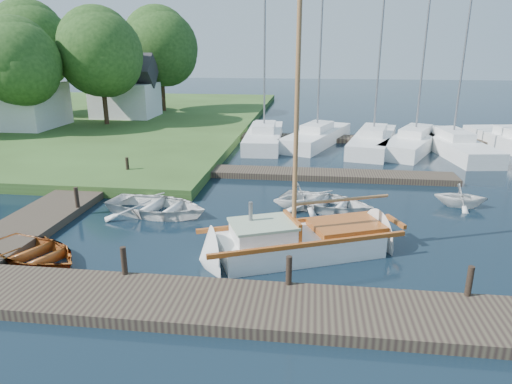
# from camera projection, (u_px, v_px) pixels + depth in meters

# --- Properties ---
(ground) EXTENTS (160.00, 160.00, 0.00)m
(ground) POSITION_uv_depth(u_px,v_px,m) (256.00, 223.00, 17.00)
(ground) COLOR black
(ground) RESTS_ON ground
(near_dock) EXTENTS (18.00, 2.20, 0.30)m
(near_dock) POSITION_uv_depth(u_px,v_px,m) (226.00, 305.00, 11.29)
(near_dock) COLOR #312520
(near_dock) RESTS_ON ground
(left_dock) EXTENTS (2.20, 18.00, 0.30)m
(left_dock) POSITION_uv_depth(u_px,v_px,m) (79.00, 194.00, 19.80)
(left_dock) COLOR #312520
(left_dock) RESTS_ON ground
(far_dock) EXTENTS (14.00, 1.60, 0.30)m
(far_dock) POSITION_uv_depth(u_px,v_px,m) (312.00, 174.00, 22.86)
(far_dock) COLOR #312520
(far_dock) RESTS_ON ground
(pontoon) EXTENTS (30.00, 1.60, 0.30)m
(pontoon) POSITION_uv_depth(u_px,v_px,m) (432.00, 141.00, 30.88)
(pontoon) COLOR #312520
(pontoon) RESTS_ON ground
(mooring_post_1) EXTENTS (0.16, 0.16, 0.80)m
(mooring_post_1) POSITION_uv_depth(u_px,v_px,m) (124.00, 261.00, 12.42)
(mooring_post_1) COLOR black
(mooring_post_1) RESTS_ON near_dock
(mooring_post_2) EXTENTS (0.16, 0.16, 0.80)m
(mooring_post_2) POSITION_uv_depth(u_px,v_px,m) (289.00, 270.00, 11.89)
(mooring_post_2) COLOR black
(mooring_post_2) RESTS_ON near_dock
(mooring_post_3) EXTENTS (0.16, 0.16, 0.80)m
(mooring_post_3) POSITION_uv_depth(u_px,v_px,m) (470.00, 281.00, 11.35)
(mooring_post_3) COLOR black
(mooring_post_3) RESTS_ON near_dock
(mooring_post_4) EXTENTS (0.16, 0.16, 0.80)m
(mooring_post_4) POSITION_uv_depth(u_px,v_px,m) (77.00, 197.00, 17.63)
(mooring_post_4) COLOR black
(mooring_post_4) RESTS_ON left_dock
(mooring_post_5) EXTENTS (0.16, 0.16, 0.80)m
(mooring_post_5) POSITION_uv_depth(u_px,v_px,m) (127.00, 165.00, 22.35)
(mooring_post_5) COLOR black
(mooring_post_5) RESTS_ON left_dock
(sailboat) EXTENTS (7.35, 4.60, 9.83)m
(sailboat) POSITION_uv_depth(u_px,v_px,m) (304.00, 243.00, 14.38)
(sailboat) COLOR white
(sailboat) RESTS_ON ground
(dinghy) EXTENTS (4.29, 3.78, 0.74)m
(dinghy) POSITION_uv_depth(u_px,v_px,m) (33.00, 249.00, 13.89)
(dinghy) COLOR #974B1A
(dinghy) RESTS_ON ground
(tender_a) EXTENTS (4.66, 3.76, 0.85)m
(tender_a) POSITION_uv_depth(u_px,v_px,m) (157.00, 204.00, 17.75)
(tender_a) COLOR white
(tender_a) RESTS_ON ground
(tender_b) EXTENTS (2.97, 2.83, 1.22)m
(tender_b) POSITION_uv_depth(u_px,v_px,m) (301.00, 195.00, 18.24)
(tender_b) COLOR white
(tender_b) RESTS_ON ground
(tender_c) EXTENTS (4.50, 3.89, 0.78)m
(tender_c) POSITION_uv_depth(u_px,v_px,m) (327.00, 200.00, 18.29)
(tender_c) COLOR white
(tender_c) RESTS_ON ground
(tender_d) EXTENTS (2.26, 2.03, 1.07)m
(tender_d) POSITION_uv_depth(u_px,v_px,m) (461.00, 194.00, 18.55)
(tender_d) COLOR white
(tender_d) RESTS_ON ground
(marina_boat_0) EXTENTS (2.52, 8.35, 10.60)m
(marina_boat_0) POSITION_uv_depth(u_px,v_px,m) (264.00, 136.00, 30.47)
(marina_boat_0) COLOR white
(marina_boat_0) RESTS_ON ground
(marina_boat_1) EXTENTS (4.86, 8.36, 11.40)m
(marina_boat_1) POSITION_uv_depth(u_px,v_px,m) (317.00, 136.00, 30.53)
(marina_boat_1) COLOR white
(marina_boat_1) RESTS_ON ground
(marina_boat_2) EXTENTS (4.09, 8.83, 11.87)m
(marina_boat_2) POSITION_uv_depth(u_px,v_px,m) (373.00, 139.00, 29.25)
(marina_boat_2) COLOR white
(marina_boat_2) RESTS_ON ground
(marina_boat_3) EXTENTS (5.79, 9.11, 12.25)m
(marina_boat_3) POSITION_uv_depth(u_px,v_px,m) (415.00, 140.00, 29.11)
(marina_boat_3) COLOR white
(marina_boat_3) RESTS_ON ground
(marina_boat_4) EXTENTS (3.43, 9.20, 9.72)m
(marina_boat_4) POSITION_uv_depth(u_px,v_px,m) (452.00, 143.00, 28.14)
(marina_boat_4) COLOR white
(marina_boat_4) RESTS_ON ground
(house_a) EXTENTS (6.30, 5.00, 6.29)m
(house_a) POSITION_uv_depth(u_px,v_px,m) (15.00, 93.00, 33.61)
(house_a) COLOR white
(house_a) RESTS_ON shore
(house_c) EXTENTS (5.25, 4.00, 5.28)m
(house_c) POSITION_uv_depth(u_px,v_px,m) (125.00, 92.00, 38.68)
(house_c) COLOR white
(house_c) RESTS_ON shore
(tree_2) EXTENTS (5.83, 5.75, 7.82)m
(tree_2) POSITION_uv_depth(u_px,v_px,m) (19.00, 62.00, 30.83)
(tree_2) COLOR #332114
(tree_2) RESTS_ON shore
(tree_3) EXTENTS (6.41, 6.38, 8.74)m
(tree_3) POSITION_uv_depth(u_px,v_px,m) (100.00, 53.00, 33.96)
(tree_3) COLOR #332114
(tree_3) RESTS_ON shore
(tree_4) EXTENTS (7.01, 7.01, 9.66)m
(tree_4) POSITION_uv_depth(u_px,v_px,m) (31.00, 45.00, 38.53)
(tree_4) COLOR #332114
(tree_4) RESTS_ON shore
(tree_7) EXTENTS (6.83, 6.83, 9.38)m
(tree_7) POSITION_uv_depth(u_px,v_px,m) (161.00, 47.00, 41.16)
(tree_7) COLOR #332114
(tree_7) RESTS_ON shore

